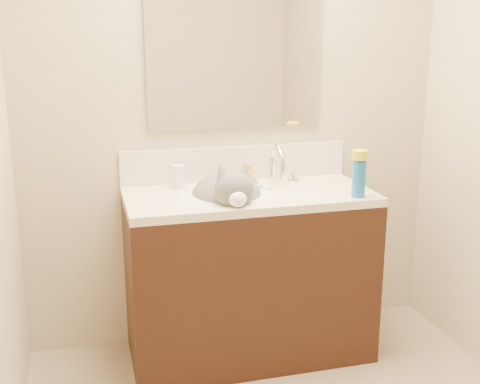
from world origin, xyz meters
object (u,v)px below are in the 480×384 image
cat (228,197)px  vanity_cabinet (249,278)px  amber_bottle (247,173)px  basin (227,210)px  spray_can (359,179)px  faucet (276,167)px  silver_jar (234,179)px  pill_bottle (179,177)px

cat → vanity_cabinet: bearing=11.9°
amber_bottle → cat: bearing=-124.9°
vanity_cabinet → basin: bearing=-166.0°
cat → spray_can: size_ratio=2.82×
vanity_cabinet → faucet: faucet is taller
basin → silver_jar: size_ratio=8.42×
vanity_cabinet → amber_bottle: amber_bottle is taller
spray_can → faucet: bearing=130.8°
vanity_cabinet → basin: (-0.12, -0.03, 0.38)m
cat → basin: bearing=-132.2°
amber_bottle → silver_jar: bearing=-164.5°
pill_bottle → spray_can: size_ratio=0.67×
pill_bottle → amber_bottle: size_ratio=1.24×
faucet → pill_bottle: size_ratio=2.40×
pill_bottle → spray_can: (0.79, -0.38, 0.03)m
silver_jar → spray_can: spray_can is taller
basin → faucet: bearing=29.1°
faucet → pill_bottle: faucet is taller
cat → spray_can: bearing=-15.7°
pill_bottle → cat: bearing=-43.4°
faucet → amber_bottle: bearing=151.9°
vanity_cabinet → cat: size_ratio=2.45×
faucet → cat: (-0.29, -0.16, -0.10)m
vanity_cabinet → amber_bottle: (0.05, 0.21, 0.50)m
spray_can → vanity_cabinet: bearing=156.6°
silver_jar → amber_bottle: (0.08, 0.02, 0.02)m
silver_jar → amber_bottle: size_ratio=0.57×
faucet → amber_bottle: faucet is taller
basin → spray_can: (0.60, -0.18, 0.16)m
basin → faucet: (0.30, 0.17, 0.16)m
basin → pill_bottle: 0.31m
silver_jar → amber_bottle: amber_bottle is taller
vanity_cabinet → faucet: 0.58m
silver_jar → basin: bearing=-113.2°
basin → amber_bottle: bearing=54.6°
amber_bottle → vanity_cabinet: bearing=-103.2°
pill_bottle → amber_bottle: pill_bottle is taller
spray_can → cat: bearing=162.3°
basin → spray_can: spray_can is taller
vanity_cabinet → pill_bottle: pill_bottle is taller
cat → amber_bottle: (0.16, 0.23, 0.06)m
basin → cat: (0.01, 0.01, 0.06)m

